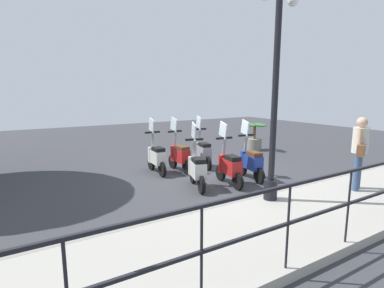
% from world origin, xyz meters
% --- Properties ---
extents(ground_plane, '(28.00, 28.00, 0.00)m').
position_xyz_m(ground_plane, '(0.00, 0.00, 0.00)').
color(ground_plane, '#38383D').
extents(promenade_walkway, '(2.20, 20.00, 0.15)m').
position_xyz_m(promenade_walkway, '(-3.15, 0.00, 0.07)').
color(promenade_walkway, '#A39E93').
rests_on(promenade_walkway, ground_plane).
extents(fence_railing, '(0.04, 16.03, 1.07)m').
position_xyz_m(fence_railing, '(-4.20, 0.00, 0.89)').
color(fence_railing, black).
rests_on(fence_railing, promenade_walkway).
extents(lamp_post_near, '(0.26, 0.90, 4.28)m').
position_xyz_m(lamp_post_near, '(-2.40, 0.26, 2.04)').
color(lamp_post_near, black).
rests_on(lamp_post_near, promenade_walkway).
extents(pedestrian_with_bag, '(0.48, 0.60, 1.59)m').
position_xyz_m(pedestrian_with_bag, '(-2.96, -1.79, 1.08)').
color(pedestrian_with_bag, '#384C70').
rests_on(pedestrian_with_bag, promenade_walkway).
extents(potted_palm, '(1.06, 0.66, 1.05)m').
position_xyz_m(potted_palm, '(2.11, -3.51, 0.45)').
color(potted_palm, slate).
rests_on(potted_palm, ground_plane).
extents(scooter_near_0, '(1.22, 0.47, 1.54)m').
position_xyz_m(scooter_near_0, '(-0.79, -0.69, 0.48)').
color(scooter_near_0, black).
rests_on(scooter_near_0, ground_plane).
extents(scooter_near_1, '(1.23, 0.45, 1.54)m').
position_xyz_m(scooter_near_1, '(-0.87, 0.09, 0.48)').
color(scooter_near_1, black).
rests_on(scooter_near_1, ground_plane).
extents(scooter_near_2, '(1.20, 0.55, 1.54)m').
position_xyz_m(scooter_near_2, '(-0.67, 0.89, 0.48)').
color(scooter_near_2, black).
rests_on(scooter_near_2, ground_plane).
extents(scooter_far_0, '(1.22, 0.48, 1.54)m').
position_xyz_m(scooter_far_0, '(0.94, -0.33, 0.48)').
color(scooter_far_0, black).
rests_on(scooter_far_0, ground_plane).
extents(scooter_far_1, '(1.23, 0.44, 1.54)m').
position_xyz_m(scooter_far_1, '(0.87, 0.50, 0.48)').
color(scooter_far_1, black).
rests_on(scooter_far_1, ground_plane).
extents(scooter_far_2, '(1.23, 0.44, 1.54)m').
position_xyz_m(scooter_far_2, '(1.03, 1.16, 0.48)').
color(scooter_far_2, black).
rests_on(scooter_far_2, ground_plane).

